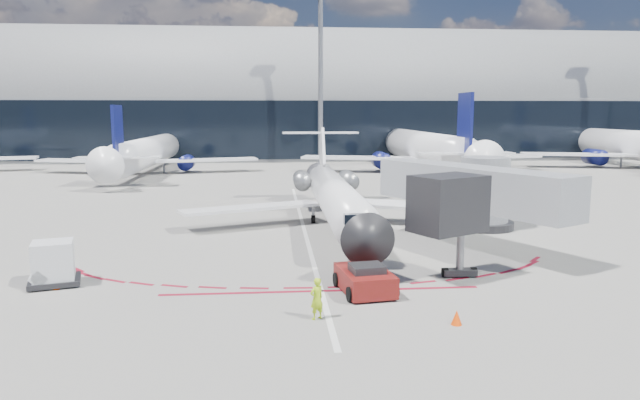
{
  "coord_description": "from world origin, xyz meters",
  "views": [
    {
      "loc": [
        -2.05,
        -35.43,
        7.75
      ],
      "look_at": [
        0.66,
        -2.99,
        2.72
      ],
      "focal_mm": 32.0,
      "sensor_mm": 36.0,
      "label": 1
    }
  ],
  "objects": [
    {
      "name": "safety_cone_left",
      "position": [
        -11.65,
        -10.25,
        0.22
      ],
      "size": [
        0.31,
        0.31,
        0.44
      ],
      "primitive_type": "cone",
      "color": "#FF4505",
      "rests_on": "ground"
    },
    {
      "name": "ground",
      "position": [
        0.0,
        0.0,
        0.0
      ],
      "size": [
        260.0,
        260.0,
        0.0
      ],
      "primitive_type": "plane",
      "color": "slate",
      "rests_on": "ground"
    },
    {
      "name": "apron_centerline",
      "position": [
        0.0,
        2.0,
        0.01
      ],
      "size": [
        0.25,
        40.0,
        0.01
      ],
      "primitive_type": "cube",
      "color": "silver",
      "rests_on": "ground"
    },
    {
      "name": "bg_airliner_2",
      "position": [
        17.76,
        38.28,
        6.07
      ],
      "size": [
        37.54,
        39.75,
        12.14
      ],
      "primitive_type": null,
      "color": "white",
      "rests_on": "ground"
    },
    {
      "name": "apron_stop_bar",
      "position": [
        0.0,
        -11.5,
        0.01
      ],
      "size": [
        14.0,
        0.25,
        0.01
      ],
      "primitive_type": "cube",
      "color": "maroon",
      "rests_on": "ground"
    },
    {
      "name": "ramp_worker",
      "position": [
        -0.46,
        -14.88,
        0.81
      ],
      "size": [
        0.7,
        0.65,
        1.61
      ],
      "primitive_type": "imported",
      "rotation": [
        0.0,
        0.0,
        3.72
      ],
      "color": "#B1E117",
      "rests_on": "ground"
    },
    {
      "name": "regional_jet",
      "position": [
        2.13,
        2.68,
        2.17
      ],
      "size": [
        21.06,
        25.97,
        6.5
      ],
      "color": "white",
      "rests_on": "ground"
    },
    {
      "name": "bg_airliner_1",
      "position": [
        -18.01,
        39.4,
        5.29
      ],
      "size": [
        32.71,
        34.63,
        10.58
      ],
      "primitive_type": null,
      "color": "white",
      "rests_on": "ground"
    },
    {
      "name": "safety_cone_right",
      "position": [
        4.63,
        -15.89,
        0.28
      ],
      "size": [
        0.4,
        0.4,
        0.56
      ],
      "primitive_type": "cone",
      "color": "#FF4505",
      "rests_on": "ground"
    },
    {
      "name": "light_mast_centre",
      "position": [
        5.0,
        48.0,
        12.5
      ],
      "size": [
        0.7,
        0.7,
        25.0
      ],
      "primitive_type": "cylinder",
      "color": "gray",
      "rests_on": "ground"
    },
    {
      "name": "pushback_tug",
      "position": [
        1.88,
        -11.82,
        0.58
      ],
      "size": [
        2.55,
        5.14,
        1.31
      ],
      "rotation": [
        0.0,
        0.0,
        0.15
      ],
      "color": "#61140D",
      "rests_on": "ground"
    },
    {
      "name": "terminal_building",
      "position": [
        0.0,
        64.97,
        8.52
      ],
      "size": [
        150.0,
        24.15,
        24.0
      ],
      "color": "gray",
      "rests_on": "ground"
    },
    {
      "name": "bg_airliner_3",
      "position": [
        49.22,
        41.76,
        6.07
      ],
      "size": [
        37.51,
        39.72,
        12.14
      ],
      "primitive_type": null,
      "color": "white",
      "rests_on": "ground"
    },
    {
      "name": "uld_container",
      "position": [
        -11.94,
        -9.63,
        0.99
      ],
      "size": [
        2.56,
        2.34,
        2.01
      ],
      "rotation": [
        0.0,
        0.0,
        0.28
      ],
      "color": "black",
      "rests_on": "ground"
    },
    {
      "name": "jet_bridge",
      "position": [
        9.79,
        -3.01,
        3.01
      ],
      "size": [
        10.03,
        15.2,
        4.9
      ],
      "color": "#9A9DA2",
      "rests_on": "ground"
    }
  ]
}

